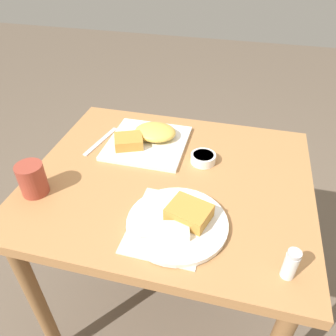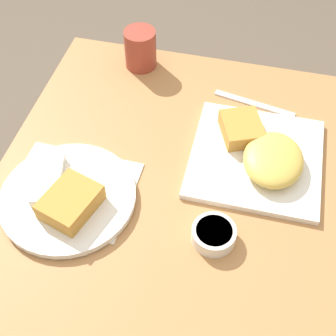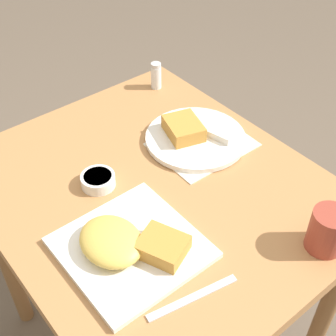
# 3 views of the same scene
# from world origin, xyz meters

# --- Properties ---
(dining_table) EXTENTS (0.89, 0.75, 0.76)m
(dining_table) POSITION_xyz_m (0.00, 0.00, 0.65)
(dining_table) COLOR #B27A47
(dining_table) RESTS_ON ground_plane
(menu_card) EXTENTS (0.21, 0.25, 0.00)m
(menu_card) POSITION_xyz_m (-0.05, 0.20, 0.76)
(menu_card) COLOR beige
(menu_card) RESTS_ON dining_table
(plate_square_near) EXTENTS (0.28, 0.28, 0.06)m
(plate_square_near) POSITION_xyz_m (0.12, -0.17, 0.78)
(plate_square_near) COLOR white
(plate_square_near) RESTS_ON dining_table
(plate_oval_far) EXTENTS (0.27, 0.27, 0.05)m
(plate_oval_far) POSITION_xyz_m (-0.08, 0.20, 0.78)
(plate_oval_far) COLOR white
(plate_oval_far) RESTS_ON menu_card
(sauce_ramekin) EXTENTS (0.08, 0.08, 0.03)m
(sauce_ramekin) POSITION_xyz_m (-0.09, -0.10, 0.77)
(sauce_ramekin) COLOR white
(sauce_ramekin) RESTS_ON dining_table
(salt_shaker) EXTENTS (0.03, 0.03, 0.08)m
(salt_shaker) POSITION_xyz_m (-0.35, 0.28, 0.79)
(salt_shaker) COLOR white
(salt_shaker) RESTS_ON dining_table
(butter_knife) EXTENTS (0.05, 0.20, 0.00)m
(butter_knife) POSITION_xyz_m (0.29, -0.13, 0.76)
(butter_knife) COLOR silver
(butter_knife) RESTS_ON dining_table
(coffee_mug) EXTENTS (0.08, 0.08, 0.10)m
(coffee_mug) POSITION_xyz_m (0.37, 0.17, 0.81)
(coffee_mug) COLOR #9E3D2D
(coffee_mug) RESTS_ON dining_table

